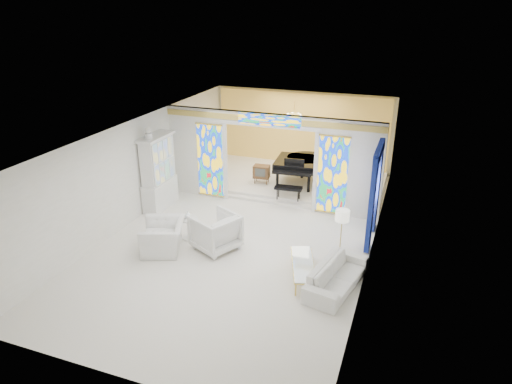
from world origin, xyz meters
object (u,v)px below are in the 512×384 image
at_px(china_cabinet, 159,173).
at_px(armchair_left, 163,237).
at_px(grand_piano, 301,163).
at_px(tv_console, 262,172).
at_px(sofa, 337,276).
at_px(armchair_right, 216,232).
at_px(coffee_table, 303,264).

bearing_deg(china_cabinet, armchair_left, -57.63).
distance_m(china_cabinet, grand_piano, 4.94).
distance_m(grand_piano, tv_console, 1.42).
bearing_deg(armchair_left, grand_piano, 135.80).
xyz_separation_m(sofa, grand_piano, (-2.37, 5.70, 0.61)).
xyz_separation_m(armchair_right, tv_console, (-0.29, 4.51, 0.10)).
height_order(sofa, grand_piano, grand_piano).
bearing_deg(china_cabinet, coffee_table, -24.18).
relative_size(armchair_left, grand_piano, 0.43).
height_order(china_cabinet, sofa, china_cabinet).
bearing_deg(coffee_table, armchair_left, -179.86).
distance_m(armchair_right, tv_console, 4.52).
bearing_deg(tv_console, china_cabinet, -137.92).
xyz_separation_m(coffee_table, grand_piano, (-1.53, 5.55, 0.57)).
height_order(armchair_left, grand_piano, grand_piano).
bearing_deg(armchair_right, sofa, 105.04).
distance_m(armchair_left, tv_console, 5.16).
distance_m(china_cabinet, sofa, 6.73).
bearing_deg(china_cabinet, sofa, -22.40).
relative_size(china_cabinet, armchair_left, 2.23).
bearing_deg(armchair_left, armchair_right, 91.73).
bearing_deg(grand_piano, coffee_table, -79.55).
relative_size(sofa, grand_piano, 0.74).
xyz_separation_m(china_cabinet, sofa, (6.17, -2.54, -0.87)).
height_order(sofa, tv_console, tv_console).
distance_m(sofa, tv_console, 6.38).
bearing_deg(tv_console, armchair_left, -105.70).
xyz_separation_m(armchair_right, coffee_table, (2.54, -0.55, -0.16)).
xyz_separation_m(coffee_table, tv_console, (-2.82, 5.06, 0.26)).
bearing_deg(coffee_table, grand_piano, 105.41).
height_order(china_cabinet, grand_piano, china_cabinet).
xyz_separation_m(sofa, tv_console, (-3.67, 5.21, 0.30)).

